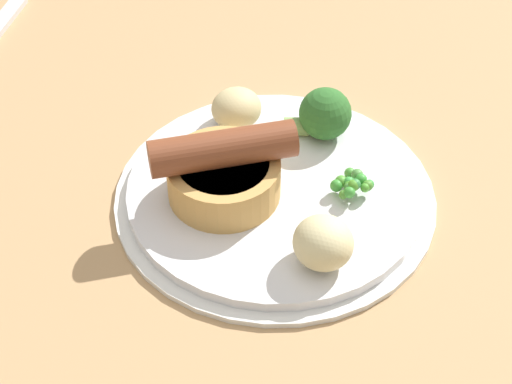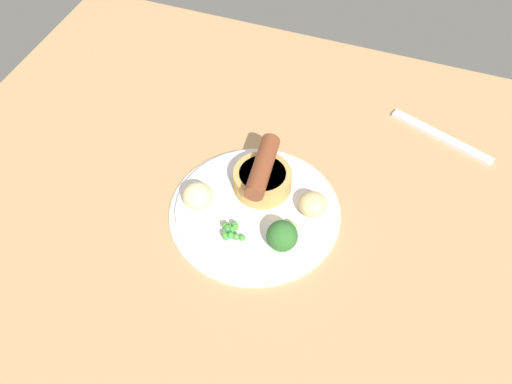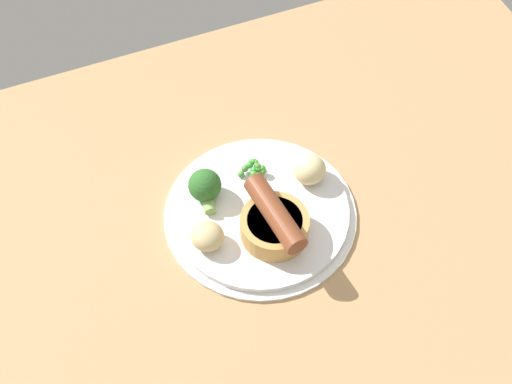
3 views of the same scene
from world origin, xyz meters
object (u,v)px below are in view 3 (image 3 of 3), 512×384
(broccoli_floret_near, at_px, (205,186))
(potato_chunk_1, at_px, (310,169))
(potato_chunk_2, at_px, (207,236))
(sausage_pudding, at_px, (275,223))
(dinner_plate, at_px, (260,213))
(pea_pile, at_px, (254,169))

(broccoli_floret_near, height_order, potato_chunk_1, broccoli_floret_near)
(potato_chunk_1, xyz_separation_m, potato_chunk_2, (0.16, 0.04, -0.00))
(potato_chunk_2, bearing_deg, sausage_pudding, 167.44)
(potato_chunk_1, height_order, potato_chunk_2, potato_chunk_1)
(dinner_plate, bearing_deg, broccoli_floret_near, -39.57)
(broccoli_floret_near, bearing_deg, dinner_plate, -121.18)
(sausage_pudding, relative_size, pea_pile, 3.01)
(sausage_pudding, relative_size, broccoli_floret_near, 2.00)
(pea_pile, bearing_deg, potato_chunk_1, 152.40)
(sausage_pudding, bearing_deg, dinner_plate, 177.63)
(sausage_pudding, xyz_separation_m, potato_chunk_1, (-0.08, -0.06, -0.01))
(broccoli_floret_near, relative_size, potato_chunk_2, 1.32)
(sausage_pudding, distance_m, pea_pile, 0.10)
(broccoli_floret_near, distance_m, potato_chunk_2, 0.07)
(pea_pile, bearing_deg, broccoli_floret_near, 7.19)
(pea_pile, bearing_deg, sausage_pudding, 83.19)
(dinner_plate, distance_m, sausage_pudding, 0.05)
(broccoli_floret_near, xyz_separation_m, potato_chunk_1, (-0.14, 0.03, -0.00))
(sausage_pudding, relative_size, potato_chunk_1, 2.54)
(pea_pile, distance_m, potato_chunk_2, 0.12)
(dinner_plate, distance_m, potato_chunk_2, 0.09)
(sausage_pudding, distance_m, potato_chunk_2, 0.09)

